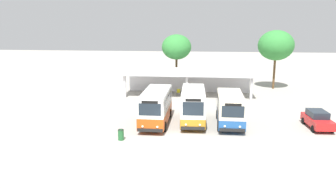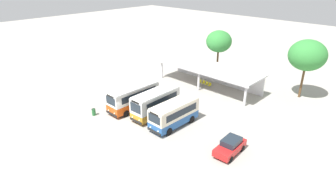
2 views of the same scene
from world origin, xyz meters
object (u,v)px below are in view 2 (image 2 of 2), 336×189
waiting_chair_middle_seat (207,84)px  litter_bin_apron (94,112)px  city_bus_second_in_row (156,102)px  waiting_chair_second_from_end (203,83)px  waiting_chair_end_by_column (200,82)px  city_bus_nearest_orange (133,96)px  parked_car_flank (230,146)px  city_bus_middle_cream (174,113)px  waiting_chair_fourth_seat (210,85)px

waiting_chair_middle_seat → litter_bin_apron: 18.61m
city_bus_second_in_row → waiting_chair_second_from_end: size_ratio=8.19×
waiting_chair_end_by_column → city_bus_second_in_row: bearing=-79.0°
city_bus_nearest_orange → litter_bin_apron: city_bus_nearest_orange is taller
parked_car_flank → waiting_chair_end_by_column: (-13.87, 12.80, -0.30)m
waiting_chair_second_from_end → litter_bin_apron: (-4.01, -18.04, -0.07)m
city_bus_second_in_row → city_bus_nearest_orange: bearing=-167.9°
city_bus_nearest_orange → city_bus_second_in_row: city_bus_second_in_row is taller
waiting_chair_second_from_end → litter_bin_apron: size_ratio=0.96×
city_bus_middle_cream → parked_car_flank: size_ratio=1.61×
city_bus_nearest_orange → waiting_chair_end_by_column: size_ratio=8.61×
waiting_chair_middle_seat → waiting_chair_end_by_column: bearing=-176.8°
city_bus_nearest_orange → waiting_chair_fourth_seat: size_ratio=8.61×
city_bus_nearest_orange → city_bus_middle_cream: bearing=3.4°
city_bus_nearest_orange → litter_bin_apron: size_ratio=8.23×
waiting_chair_second_from_end → waiting_chair_fourth_seat: 1.33m
waiting_chair_second_from_end → litter_bin_apron: bearing=-102.5°
city_bus_second_in_row → parked_car_flank: bearing=-2.4°
city_bus_nearest_orange → city_bus_middle_cream: (7.03, 0.42, -0.12)m
city_bus_nearest_orange → waiting_chair_second_from_end: size_ratio=8.61×
city_bus_nearest_orange → waiting_chair_middle_seat: bearing=79.5°
parked_car_flank → city_bus_nearest_orange: bearing=-178.9°
city_bus_second_in_row → litter_bin_apron: size_ratio=7.83×
city_bus_second_in_row → waiting_chair_fourth_seat: 12.37m
waiting_chair_fourth_seat → waiting_chair_end_by_column: bearing=179.4°
waiting_chair_fourth_seat → litter_bin_apron: bearing=-106.6°
city_bus_nearest_orange → waiting_chair_second_from_end: (1.78, 13.18, -1.26)m
waiting_chair_fourth_seat → litter_bin_apron: 18.69m
city_bus_nearest_orange → waiting_chair_middle_seat: size_ratio=8.61×
city_bus_nearest_orange → parked_car_flank: size_ratio=1.80×
parked_car_flank → waiting_chair_second_from_end: 18.47m
parked_car_flank → waiting_chair_fourth_seat: bearing=132.9°
parked_car_flank → litter_bin_apron: size_ratio=4.57×
waiting_chair_end_by_column → waiting_chair_middle_seat: bearing=3.2°
waiting_chair_second_from_end → waiting_chair_middle_seat: (0.66, -0.03, 0.00)m
city_bus_middle_cream → waiting_chair_fourth_seat: city_bus_middle_cream is taller
city_bus_second_in_row → litter_bin_apron: (-5.75, -5.61, -1.35)m
parked_car_flank → waiting_chair_end_by_column: size_ratio=4.78×
city_bus_second_in_row → waiting_chair_middle_seat: size_ratio=8.19×
parked_car_flank → waiting_chair_middle_seat: 17.98m
city_bus_nearest_orange → waiting_chair_end_by_column: (1.12, 13.08, -1.26)m
waiting_chair_second_from_end → litter_bin_apron: 18.48m
litter_bin_apron → waiting_chair_second_from_end: bearing=77.5°
city_bus_second_in_row → waiting_chair_end_by_column: bearing=101.0°
city_bus_nearest_orange → litter_bin_apron: bearing=-114.7°
waiting_chair_end_by_column → city_bus_middle_cream: bearing=-65.0°
waiting_chair_middle_seat → waiting_chair_fourth_seat: size_ratio=1.00×
city_bus_second_in_row → waiting_chair_end_by_column: 12.62m
city_bus_second_in_row → waiting_chair_end_by_column: city_bus_second_in_row is taller
waiting_chair_end_by_column → waiting_chair_second_from_end: 0.67m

